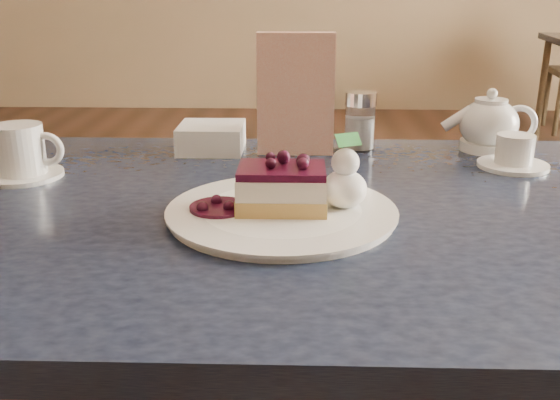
{
  "coord_description": "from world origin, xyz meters",
  "views": [
    {
      "loc": [
        0.23,
        -0.83,
        1.12
      ],
      "look_at": [
        0.21,
        -0.06,
        0.85
      ],
      "focal_mm": 40.0,
      "sensor_mm": 36.0,
      "label": 1
    }
  ],
  "objects_px": {
    "main_table": "(283,254)",
    "cheesecake_slice": "(282,188)",
    "tea_set": "(493,131)",
    "dessert_plate": "(282,213)",
    "coffee_set": "(21,154)"
  },
  "relations": [
    {
      "from": "main_table",
      "to": "dessert_plate",
      "type": "bearing_deg",
      "value": -90.0
    },
    {
      "from": "main_table",
      "to": "cheesecake_slice",
      "type": "distance_m",
      "value": 0.14
    },
    {
      "from": "main_table",
      "to": "cheesecake_slice",
      "type": "relative_size",
      "value": 10.0
    },
    {
      "from": "tea_set",
      "to": "coffee_set",
      "type": "bearing_deg",
      "value": -167.58
    },
    {
      "from": "cheesecake_slice",
      "to": "coffee_set",
      "type": "distance_m",
      "value": 0.49
    },
    {
      "from": "dessert_plate",
      "to": "cheesecake_slice",
      "type": "distance_m",
      "value": 0.04
    },
    {
      "from": "cheesecake_slice",
      "to": "main_table",
      "type": "bearing_deg",
      "value": 90.0
    },
    {
      "from": "main_table",
      "to": "tea_set",
      "type": "bearing_deg",
      "value": 37.79
    },
    {
      "from": "dessert_plate",
      "to": "tea_set",
      "type": "distance_m",
      "value": 0.55
    },
    {
      "from": "dessert_plate",
      "to": "cheesecake_slice",
      "type": "xyz_separation_m",
      "value": [
        0.0,
        -0.0,
        0.04
      ]
    },
    {
      "from": "main_table",
      "to": "dessert_plate",
      "type": "relative_size",
      "value": 3.94
    },
    {
      "from": "tea_set",
      "to": "dessert_plate",
      "type": "bearing_deg",
      "value": -137.54
    },
    {
      "from": "dessert_plate",
      "to": "cheesecake_slice",
      "type": "height_order",
      "value": "cheesecake_slice"
    },
    {
      "from": "cheesecake_slice",
      "to": "tea_set",
      "type": "xyz_separation_m",
      "value": [
        0.4,
        0.37,
        0.0
      ]
    },
    {
      "from": "main_table",
      "to": "tea_set",
      "type": "distance_m",
      "value": 0.53
    }
  ]
}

